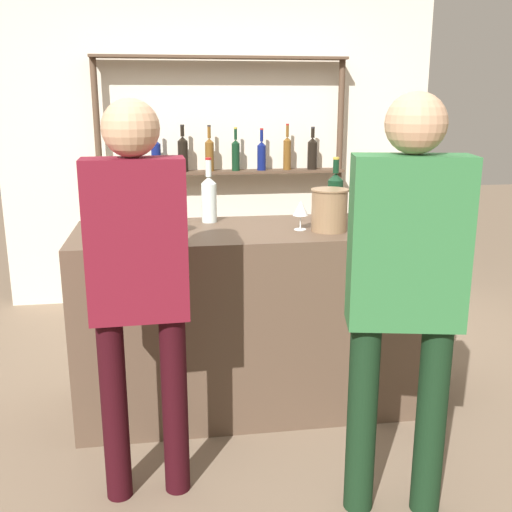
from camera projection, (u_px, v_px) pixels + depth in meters
name	position (u px, v px, depth m)	size (l,w,h in m)	color
ground_plane	(256.00, 400.00, 3.39)	(16.00, 16.00, 0.00)	#7A6651
bar_counter	(256.00, 318.00, 3.26)	(1.89, 0.70, 1.00)	brown
back_wall	(220.00, 131.00, 4.90)	(3.49, 0.12, 2.80)	beige
back_shelf	(221.00, 147.00, 4.75)	(1.97, 0.18, 1.97)	#4C3828
counter_bottle_0	(408.00, 200.00, 3.24)	(0.09, 0.09, 0.34)	silver
counter_bottle_1	(120.00, 206.00, 2.97)	(0.08, 0.08, 0.38)	brown
counter_bottle_2	(138.00, 203.00, 3.07)	(0.07, 0.07, 0.35)	silver
counter_bottle_3	(372.00, 198.00, 3.36)	(0.09, 0.09, 0.31)	black
counter_bottle_4	(335.00, 196.00, 3.28)	(0.09, 0.09, 0.35)	black
counter_bottle_5	(209.00, 198.00, 3.27)	(0.08, 0.08, 0.35)	silver
wine_glass	(301.00, 209.00, 3.08)	(0.08, 0.08, 0.15)	silver
ice_bucket	(329.00, 210.00, 3.06)	(0.19, 0.19, 0.22)	#846647
cork_jar	(168.00, 222.00, 2.99)	(0.14, 0.14, 0.13)	silver
customer_left	(138.00, 273.00, 2.35)	(0.39, 0.22, 1.66)	black
customer_right	(406.00, 280.00, 2.25)	(0.46, 0.27, 1.68)	black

